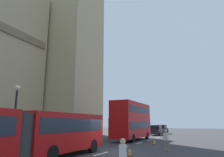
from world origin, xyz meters
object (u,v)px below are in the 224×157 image
pedestrian_by_kerb (166,140)px  articulated_bus (11,133)px  sedan_lead (156,130)px  traffic_cone_west (129,151)px  traffic_cone_middle (154,142)px  street_lamp (15,113)px  double_decker_bus (132,119)px  sedan_trailing (162,129)px

pedestrian_by_kerb → articulated_bus: bearing=148.1°
sedan_lead → traffic_cone_west: (-25.31, -4.03, -0.63)m
articulated_bus → sedan_lead: bearing=-0.3°
sedan_lead → pedestrian_by_kerb: size_ratio=2.60×
traffic_cone_middle → pedestrian_by_kerb: bearing=-156.2°
articulated_bus → pedestrian_by_kerb: (9.87, -6.13, -0.83)m
sedan_lead → traffic_cone_west: sedan_lead is taller
traffic_cone_west → pedestrian_by_kerb: (3.44, -1.91, 0.63)m
articulated_bus → traffic_cone_west: 7.83m
street_lamp → pedestrian_by_kerb: bearing=-60.6°
double_decker_bus → traffic_cone_middle: bearing=-134.8°
sedan_trailing → pedestrian_by_kerb: bearing=-167.6°
street_lamp → sedan_lead: bearing=-9.6°
traffic_cone_west → articulated_bus: bearing=146.7°
double_decker_bus → sedan_lead: bearing=-0.8°
double_decker_bus → sedan_lead: double_decker_bus is taller
sedan_trailing → traffic_cone_middle: (-22.91, -3.91, -0.63)m
traffic_cone_west → street_lamp: street_lamp is taller
traffic_cone_middle → double_decker_bus: bearing=45.2°
traffic_cone_west → pedestrian_by_kerb: 3.98m
sedan_lead → traffic_cone_middle: bearing=-167.6°
articulated_bus → sedan_trailing: 37.87m
articulated_bus → pedestrian_by_kerb: size_ratio=9.43×
double_decker_bus → street_lamp: bearing=163.2°
sedan_trailing → street_lamp: 34.36m
double_decker_bus → pedestrian_by_kerb: double_decker_bus is taller
articulated_bus → sedan_trailing: (37.87, 0.02, -0.83)m
articulated_bus → sedan_lead: articulated_bus is taller
sedan_lead → street_lamp: street_lamp is taller
articulated_bus → street_lamp: bearing=49.4°
sedan_trailing → traffic_cone_west: bearing=-172.3°
sedan_trailing → traffic_cone_middle: bearing=-170.3°
articulated_bus → sedan_lead: (31.74, -0.19, -0.83)m
articulated_bus → traffic_cone_middle: articulated_bus is taller
traffic_cone_middle → pedestrian_by_kerb: (-5.09, -2.24, 0.63)m
sedan_trailing → double_decker_bus: bearing=-179.9°
pedestrian_by_kerb → street_lamp: bearing=119.4°
double_decker_bus → sedan_lead: (12.92, -0.19, -1.79)m
traffic_cone_west → street_lamp: bearing=106.4°
traffic_cone_middle → street_lamp: street_lamp is taller
sedan_trailing → traffic_cone_west: size_ratio=7.59×
sedan_lead → sedan_trailing: 6.13m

